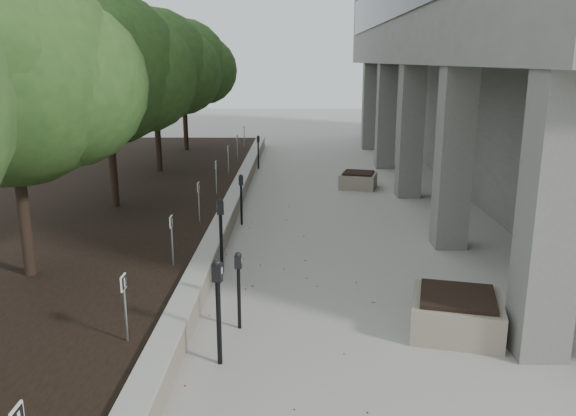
{
  "coord_description": "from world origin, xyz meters",
  "views": [
    {
      "loc": [
        -0.06,
        -6.64,
        4.1
      ],
      "look_at": [
        -0.25,
        5.98,
        0.88
      ],
      "focal_mm": 36.07,
      "sensor_mm": 36.0,
      "label": 1
    }
  ],
  "objects_px": {
    "parking_meter_2": "(219,312)",
    "planter_front": "(456,313)",
    "parking_meter_3": "(221,236)",
    "parking_meter_4": "(241,200)",
    "crabapple_tree_5": "(184,85)",
    "planter_back": "(358,180)",
    "parking_meter_5": "(258,152)",
    "crabapple_tree_2": "(13,121)",
    "crabapple_tree_4": "(155,91)",
    "crabapple_tree_3": "(108,101)",
    "parking_meter_1": "(239,291)"
  },
  "relations": [
    {
      "from": "crabapple_tree_3",
      "to": "crabapple_tree_5",
      "type": "xyz_separation_m",
      "value": [
        0.0,
        10.0,
        0.0
      ]
    },
    {
      "from": "parking_meter_1",
      "to": "parking_meter_3",
      "type": "height_order",
      "value": "parking_meter_3"
    },
    {
      "from": "crabapple_tree_4",
      "to": "parking_meter_1",
      "type": "height_order",
      "value": "crabapple_tree_4"
    },
    {
      "from": "crabapple_tree_2",
      "to": "planter_front",
      "type": "xyz_separation_m",
      "value": [
        7.23,
        -1.34,
        -2.81
      ]
    },
    {
      "from": "parking_meter_3",
      "to": "planter_front",
      "type": "bearing_deg",
      "value": -45.16
    },
    {
      "from": "crabapple_tree_3",
      "to": "crabapple_tree_2",
      "type": "bearing_deg",
      "value": -90.0
    },
    {
      "from": "parking_meter_5",
      "to": "planter_back",
      "type": "xyz_separation_m",
      "value": [
        3.54,
        -3.43,
        -0.39
      ]
    },
    {
      "from": "crabapple_tree_5",
      "to": "parking_meter_1",
      "type": "relative_size",
      "value": 4.29
    },
    {
      "from": "parking_meter_1",
      "to": "crabapple_tree_4",
      "type": "bearing_deg",
      "value": 114.06
    },
    {
      "from": "crabapple_tree_4",
      "to": "planter_back",
      "type": "relative_size",
      "value": 4.77
    },
    {
      "from": "planter_front",
      "to": "parking_meter_3",
      "type": "bearing_deg",
      "value": 147.2
    },
    {
      "from": "crabapple_tree_4",
      "to": "planter_front",
      "type": "distance_m",
      "value": 13.74
    },
    {
      "from": "crabapple_tree_4",
      "to": "planter_back",
      "type": "distance_m",
      "value": 7.41
    },
    {
      "from": "parking_meter_3",
      "to": "parking_meter_5",
      "type": "height_order",
      "value": "parking_meter_3"
    },
    {
      "from": "parking_meter_5",
      "to": "parking_meter_4",
      "type": "bearing_deg",
      "value": -95.21
    },
    {
      "from": "crabapple_tree_2",
      "to": "parking_meter_1",
      "type": "distance_m",
      "value": 4.76
    },
    {
      "from": "parking_meter_1",
      "to": "planter_front",
      "type": "xyz_separation_m",
      "value": [
        3.38,
        -0.07,
        -0.32
      ]
    },
    {
      "from": "parking_meter_5",
      "to": "parking_meter_2",
      "type": "bearing_deg",
      "value": -94.15
    },
    {
      "from": "crabapple_tree_2",
      "to": "crabapple_tree_3",
      "type": "relative_size",
      "value": 1.0
    },
    {
      "from": "parking_meter_2",
      "to": "planter_front",
      "type": "distance_m",
      "value": 3.72
    },
    {
      "from": "parking_meter_2",
      "to": "planter_front",
      "type": "relative_size",
      "value": 1.15
    },
    {
      "from": "crabapple_tree_2",
      "to": "crabapple_tree_3",
      "type": "height_order",
      "value": "same"
    },
    {
      "from": "parking_meter_2",
      "to": "parking_meter_5",
      "type": "xyz_separation_m",
      "value": [
        -0.43,
        15.01,
        -0.12
      ]
    },
    {
      "from": "crabapple_tree_4",
      "to": "parking_meter_2",
      "type": "xyz_separation_m",
      "value": [
        3.68,
        -12.37,
        -2.35
      ]
    },
    {
      "from": "parking_meter_2",
      "to": "parking_meter_5",
      "type": "height_order",
      "value": "parking_meter_2"
    },
    {
      "from": "parking_meter_2",
      "to": "parking_meter_4",
      "type": "height_order",
      "value": "parking_meter_2"
    },
    {
      "from": "parking_meter_2",
      "to": "parking_meter_3",
      "type": "bearing_deg",
      "value": 109.56
    },
    {
      "from": "parking_meter_3",
      "to": "parking_meter_4",
      "type": "relative_size",
      "value": 1.14
    },
    {
      "from": "parking_meter_2",
      "to": "planter_front",
      "type": "bearing_deg",
      "value": 29.05
    },
    {
      "from": "parking_meter_2",
      "to": "parking_meter_5",
      "type": "distance_m",
      "value": 15.02
    },
    {
      "from": "crabapple_tree_4",
      "to": "parking_meter_5",
      "type": "height_order",
      "value": "crabapple_tree_4"
    },
    {
      "from": "parking_meter_5",
      "to": "planter_back",
      "type": "bearing_deg",
      "value": -49.94
    },
    {
      "from": "crabapple_tree_5",
      "to": "parking_meter_5",
      "type": "relative_size",
      "value": 4.16
    },
    {
      "from": "crabapple_tree_2",
      "to": "parking_meter_3",
      "type": "height_order",
      "value": "crabapple_tree_2"
    },
    {
      "from": "parking_meter_5",
      "to": "crabapple_tree_2",
      "type": "bearing_deg",
      "value": -110.23
    },
    {
      "from": "parking_meter_4",
      "to": "planter_back",
      "type": "distance_m",
      "value": 5.72
    },
    {
      "from": "parking_meter_3",
      "to": "parking_meter_4",
      "type": "distance_m",
      "value": 3.46
    },
    {
      "from": "parking_meter_1",
      "to": "parking_meter_2",
      "type": "xyz_separation_m",
      "value": [
        -0.17,
        -1.11,
        0.14
      ]
    },
    {
      "from": "crabapple_tree_2",
      "to": "parking_meter_5",
      "type": "height_order",
      "value": "crabapple_tree_2"
    },
    {
      "from": "parking_meter_4",
      "to": "parking_meter_5",
      "type": "xyz_separation_m",
      "value": [
        -0.08,
        7.97,
        -0.01
      ]
    },
    {
      "from": "parking_meter_2",
      "to": "planter_front",
      "type": "height_order",
      "value": "parking_meter_2"
    },
    {
      "from": "crabapple_tree_4",
      "to": "parking_meter_5",
      "type": "relative_size",
      "value": 4.16
    },
    {
      "from": "crabapple_tree_2",
      "to": "parking_meter_5",
      "type": "bearing_deg",
      "value": 75.58
    },
    {
      "from": "crabapple_tree_4",
      "to": "planter_back",
      "type": "bearing_deg",
      "value": -6.65
    },
    {
      "from": "crabapple_tree_5",
      "to": "planter_back",
      "type": "distance_m",
      "value": 9.37
    },
    {
      "from": "crabapple_tree_4",
      "to": "crabapple_tree_3",
      "type": "bearing_deg",
      "value": -90.0
    },
    {
      "from": "crabapple_tree_3",
      "to": "parking_meter_4",
      "type": "bearing_deg",
      "value": -5.59
    },
    {
      "from": "crabapple_tree_3",
      "to": "crabapple_tree_5",
      "type": "relative_size",
      "value": 1.0
    },
    {
      "from": "crabapple_tree_2",
      "to": "parking_meter_4",
      "type": "distance_m",
      "value": 6.25
    },
    {
      "from": "crabapple_tree_4",
      "to": "parking_meter_2",
      "type": "height_order",
      "value": "crabapple_tree_4"
    }
  ]
}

